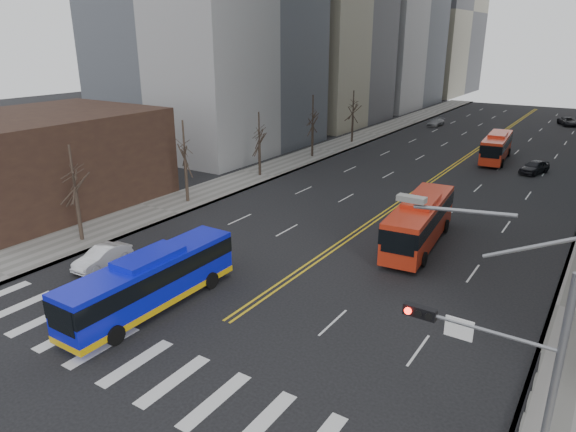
{
  "coord_description": "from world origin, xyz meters",
  "views": [
    {
      "loc": [
        15.49,
        -12.88,
        14.07
      ],
      "look_at": [
        0.42,
        10.27,
        4.41
      ],
      "focal_mm": 32.0,
      "sensor_mm": 36.0,
      "label": 1
    }
  ],
  "objects": [
    {
      "name": "ground",
      "position": [
        0.0,
        0.0,
        0.0
      ],
      "size": [
        220.0,
        220.0,
        0.0
      ],
      "primitive_type": "plane",
      "color": "black"
    },
    {
      "name": "sidewalk_left",
      "position": [
        -16.5,
        45.0,
        0.07
      ],
      "size": [
        5.0,
        130.0,
        0.15
      ],
      "primitive_type": "cube",
      "color": "slate",
      "rests_on": "ground"
    },
    {
      "name": "crosswalk",
      "position": [
        0.0,
        0.0,
        0.01
      ],
      "size": [
        26.7,
        4.0,
        0.01
      ],
      "color": "silver",
      "rests_on": "ground"
    },
    {
      "name": "centerline",
      "position": [
        0.0,
        55.0,
        0.01
      ],
      "size": [
        0.55,
        100.0,
        0.01
      ],
      "color": "gold",
      "rests_on": "ground"
    },
    {
      "name": "storefront",
      "position": [
        -26.0,
        11.97,
        4.0
      ],
      "size": [
        14.0,
        18.0,
        8.0
      ],
      "color": "black",
      "rests_on": "ground"
    },
    {
      "name": "signal_mast",
      "position": [
        13.77,
        2.0,
        4.86
      ],
      "size": [
        5.37,
        0.37,
        9.39
      ],
      "color": "gray",
      "rests_on": "ground"
    },
    {
      "name": "pedestrian_railing",
      "position": [
        14.3,
        6.0,
        0.82
      ],
      "size": [
        0.06,
        6.06,
        1.02
      ],
      "color": "black",
      "rests_on": "sidewalk_right"
    },
    {
      "name": "street_trees",
      "position": [
        -7.18,
        34.55,
        4.87
      ],
      "size": [
        35.2,
        47.2,
        7.6
      ],
      "color": "#2E231C",
      "rests_on": "ground"
    },
    {
      "name": "blue_bus",
      "position": [
        -4.31,
        4.0,
        1.68
      ],
      "size": [
        2.61,
        10.94,
        3.21
      ],
      "color": "#0D15CD",
      "rests_on": "ground"
    },
    {
      "name": "red_bus_near",
      "position": [
        4.74,
        20.64,
        1.93
      ],
      "size": [
        3.55,
        11.08,
        3.46
      ],
      "color": "red",
      "rests_on": "ground"
    },
    {
      "name": "red_bus_far",
      "position": [
        3.39,
        51.36,
        1.84
      ],
      "size": [
        3.25,
        10.47,
        3.29
      ],
      "color": "red",
      "rests_on": "ground"
    },
    {
      "name": "car_white",
      "position": [
        -11.09,
        6.0,
        0.66
      ],
      "size": [
        1.67,
        4.1,
        1.32
      ],
      "primitive_type": "imported",
      "rotation": [
        0.0,
        0.0,
        0.07
      ],
      "color": "silver",
      "rests_on": "ground"
    },
    {
      "name": "car_dark_mid",
      "position": [
        8.33,
        47.21,
        0.73
      ],
      "size": [
        2.96,
        4.6,
        1.46
      ],
      "primitive_type": "imported",
      "rotation": [
        0.0,
        0.0,
        -0.31
      ],
      "color": "black",
      "rests_on": "ground"
    },
    {
      "name": "car_silver",
      "position": [
        -10.58,
        72.4,
        0.61
      ],
      "size": [
        2.05,
        4.31,
        1.21
      ],
      "primitive_type": "imported",
      "rotation": [
        0.0,
        0.0,
        -0.09
      ],
      "color": "gray",
      "rests_on": "ground"
    },
    {
      "name": "car_dark_far",
      "position": [
        7.84,
        85.01,
        0.68
      ],
      "size": [
        4.07,
        5.36,
        1.35
      ],
      "primitive_type": "imported",
      "rotation": [
        0.0,
        0.0,
        0.43
      ],
      "color": "black",
      "rests_on": "ground"
    }
  ]
}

